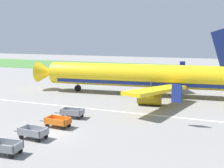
# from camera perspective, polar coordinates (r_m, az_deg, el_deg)

# --- Properties ---
(ground_plane) EXTENTS (220.00, 220.00, 0.00)m
(ground_plane) POSITION_cam_1_polar(r_m,az_deg,el_deg) (27.70, -12.83, -9.98)
(ground_plane) COLOR gray
(grass_strip) EXTENTS (220.00, 28.00, 0.06)m
(grass_strip) POSITION_cam_1_polar(r_m,az_deg,el_deg) (84.35, 10.87, 3.16)
(grass_strip) COLOR #477A38
(grass_strip) RESTS_ON ground
(apron_stripe) EXTENTS (120.00, 0.36, 0.01)m
(apron_stripe) POSITION_cam_1_polar(r_m,az_deg,el_deg) (35.95, -4.00, -5.21)
(apron_stripe) COLOR silver
(apron_stripe) RESTS_ON ground
(airplane) EXTENTS (37.67, 30.29, 11.34)m
(airplane) POSITION_cam_1_polar(r_m,az_deg,el_deg) (44.49, 6.68, 1.61)
(airplane) COLOR yellow
(airplane) RESTS_ON ground
(baggage_cart_nearest) EXTENTS (3.60, 1.61, 1.07)m
(baggage_cart_nearest) POSITION_cam_1_polar(r_m,az_deg,el_deg) (23.80, -21.38, -12.17)
(baggage_cart_nearest) COLOR gray
(baggage_cart_nearest) RESTS_ON ground
(baggage_cart_second_in_row) EXTENTS (3.58, 1.51, 1.07)m
(baggage_cart_second_in_row) POSITION_cam_1_polar(r_m,az_deg,el_deg) (26.44, -16.08, -9.69)
(baggage_cart_second_in_row) COLOR gray
(baggage_cart_second_in_row) RESTS_ON ground
(baggage_cart_third_in_row) EXTENTS (3.58, 1.49, 1.07)m
(baggage_cart_third_in_row) POSITION_cam_1_polar(r_m,az_deg,el_deg) (29.09, -11.21, -7.72)
(baggage_cart_third_in_row) COLOR orange
(baggage_cart_third_in_row) RESTS_ON ground
(baggage_cart_fourth_in_row) EXTENTS (3.60, 1.62, 1.07)m
(baggage_cart_fourth_in_row) POSITION_cam_1_polar(r_m,az_deg,el_deg) (32.19, -8.29, -5.95)
(baggage_cart_fourth_in_row) COLOR gray
(baggage_cart_fourth_in_row) RESTS_ON ground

